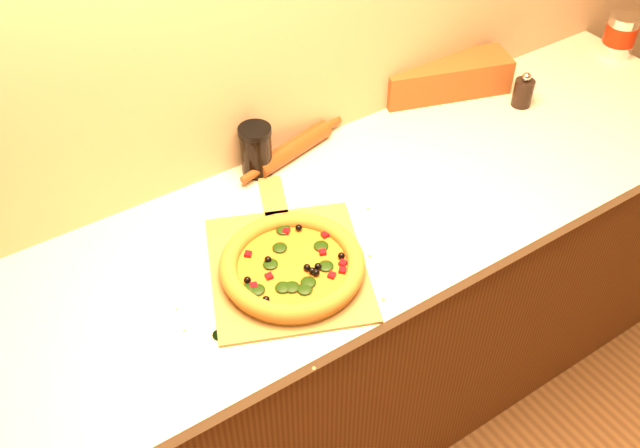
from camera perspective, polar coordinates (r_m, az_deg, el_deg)
The scene contains 10 objects.
cabinet at distance 2.13m, azimuth -1.57°, elevation -10.05°, with size 2.80×0.65×0.86m, color #4A2710.
countertop at distance 1.79m, azimuth -1.84°, elevation -1.39°, with size 2.84×0.68×0.04m, color beige.
pizza_peel at distance 1.70m, azimuth -2.64°, elevation -3.15°, with size 0.49×0.58×0.01m.
pizza at distance 1.66m, azimuth -2.23°, elevation -3.34°, with size 0.34×0.34×0.05m.
bottle_cap at distance 1.58m, azimuth -8.11°, elevation -8.78°, with size 0.03×0.03×0.01m, color black.
pepper_grinder at distance 2.29m, azimuth 15.95°, elevation 10.12°, with size 0.06×0.06×0.11m.
rolling_pin at distance 2.01m, azimuth -2.16°, elevation 6.07°, with size 0.38×0.11×0.05m.
coffee_canister at distance 2.65m, azimuth 22.89°, elevation 13.76°, with size 0.10×0.10×0.14m.
bread_bag at distance 2.29m, azimuth 9.95°, elevation 11.53°, with size 0.40×0.13×0.11m, color brown.
dark_jar at distance 1.93m, azimuth -5.14°, elevation 5.92°, with size 0.09×0.09×0.14m.
Camera 1 is at (-0.65, 0.33, 2.13)m, focal length 40.00 mm.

